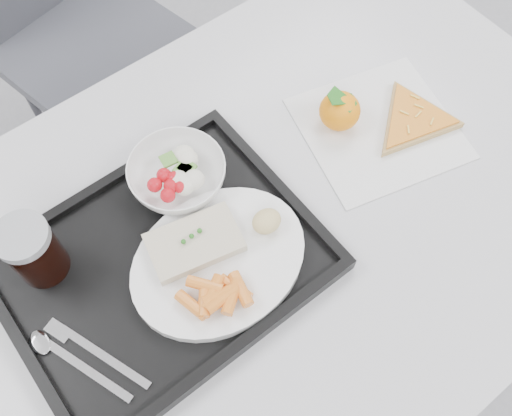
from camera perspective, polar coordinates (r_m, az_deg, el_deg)
The scene contains 14 objects.
table at distance 0.95m, azimuth 1.17°, elevation -2.78°, with size 1.20×0.80×0.75m.
chair at distance 1.57m, azimuth -18.22°, elevation 18.81°, with size 0.50×0.50×0.93m.
tray at distance 0.86m, azimuth -9.33°, elevation -5.70°, with size 0.45×0.35×0.03m.
dinner_plate at distance 0.84m, azimuth -3.75°, elevation -5.28°, with size 0.27×0.27×0.02m.
fish_fillet at distance 0.83m, azimuth -6.18°, elevation -3.44°, with size 0.15×0.11×0.03m.
bread_roll at distance 0.83m, azimuth 1.06°, elevation -1.33°, with size 0.05×0.04×0.03m.
salad_bowl at distance 0.89m, azimuth -7.87°, elevation 3.31°, with size 0.15×0.15×0.05m.
cola_glass at distance 0.85m, azimuth -21.42°, elevation -3.97°, with size 0.08×0.08×0.11m.
cutlery at distance 0.84m, azimuth -17.74°, elevation -13.67°, with size 0.11×0.17×0.01m.
napkin at distance 1.00m, azimuth 12.15°, elevation 7.81°, with size 0.30×0.29×0.00m.
tangerine at distance 0.97m, azimuth 8.37°, elevation 9.61°, with size 0.08×0.08×0.07m.
pizza_slice at distance 1.01m, azimuth 15.47°, elevation 8.50°, with size 0.22×0.22×0.02m.
carrot_pile at distance 0.79m, azimuth -3.79°, elevation -8.61°, with size 0.09×0.09×0.03m.
salad_contents at distance 0.88m, azimuth -7.59°, elevation 3.24°, with size 0.10×0.08×0.03m.
Camera 1 is at (-0.27, -0.01, 1.54)m, focal length 40.00 mm.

